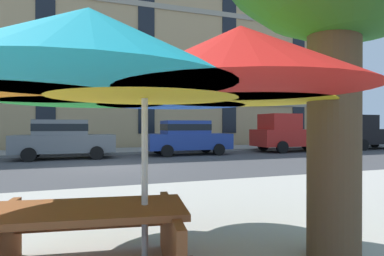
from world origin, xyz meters
name	(u,v)px	position (x,y,z in m)	size (l,w,h in m)	color
ground_plane	(112,167)	(0.00, 0.00, 0.00)	(120.00, 120.00, 0.00)	#424244
sidewalk_far	(101,151)	(0.00, 6.80, 0.06)	(56.00, 3.60, 0.12)	gray
apartment_building	(94,26)	(0.00, 14.99, 9.60)	(36.69, 12.08, 19.20)	tan
sedan_gray	(63,138)	(-1.83, 3.70, 0.95)	(4.40, 1.98, 1.78)	slate
sedan_blue	(187,137)	(4.14, 3.70, 0.95)	(4.40, 1.98, 1.78)	navy
pickup_red	(292,134)	(10.67, 3.70, 1.03)	(5.10, 2.12, 2.20)	#B21E19
pickup_black	(367,133)	(16.50, 3.70, 1.03)	(5.10, 2.12, 2.20)	black
patio_umbrella	(145,73)	(-0.56, -9.00, 1.99)	(3.88, 3.61, 2.30)	silver
picnic_table	(84,239)	(-1.09, -8.93, 0.49)	(2.01, 1.78, 0.77)	brown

